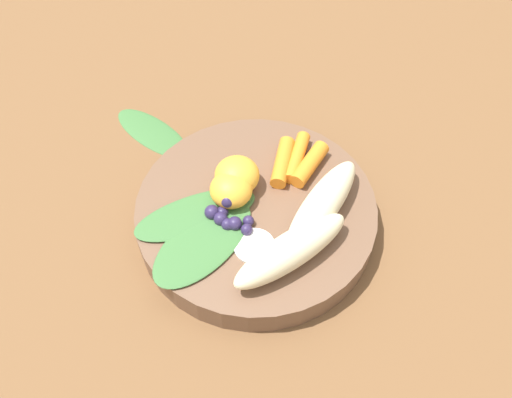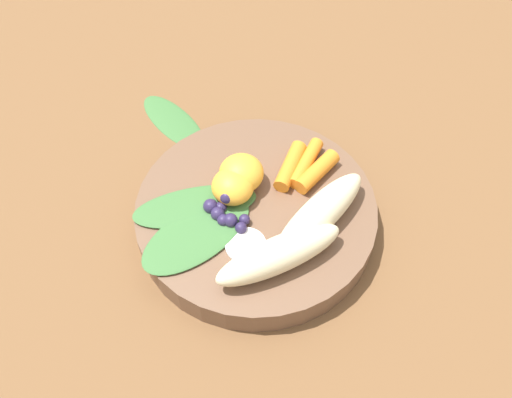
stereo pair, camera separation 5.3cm
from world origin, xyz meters
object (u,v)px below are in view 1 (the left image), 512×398
(kale_leaf_stray, at_px, (152,131))
(banana_peeled_right, at_px, (291,250))
(bowl, at_px, (256,214))
(orange_segment_near, at_px, (231,189))
(banana_peeled_left, at_px, (322,205))

(kale_leaf_stray, bearing_deg, banana_peeled_right, 169.52)
(banana_peeled_right, distance_m, kale_leaf_stray, 0.25)
(bowl, distance_m, banana_peeled_right, 0.08)
(bowl, relative_size, kale_leaf_stray, 2.13)
(bowl, height_order, orange_segment_near, orange_segment_near)
(bowl, distance_m, orange_segment_near, 0.04)
(orange_segment_near, bearing_deg, banana_peeled_left, 114.81)
(banana_peeled_left, distance_m, banana_peeled_right, 0.06)
(banana_peeled_left, height_order, orange_segment_near, banana_peeled_left)
(bowl, relative_size, banana_peeled_left, 1.94)
(bowl, relative_size, banana_peeled_right, 1.94)
(banana_peeled_left, xyz_separation_m, orange_segment_near, (0.04, -0.08, -0.00))
(banana_peeled_right, bearing_deg, banana_peeled_left, 21.83)
(kale_leaf_stray, bearing_deg, bowl, 174.23)
(banana_peeled_right, bearing_deg, orange_segment_near, 92.65)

